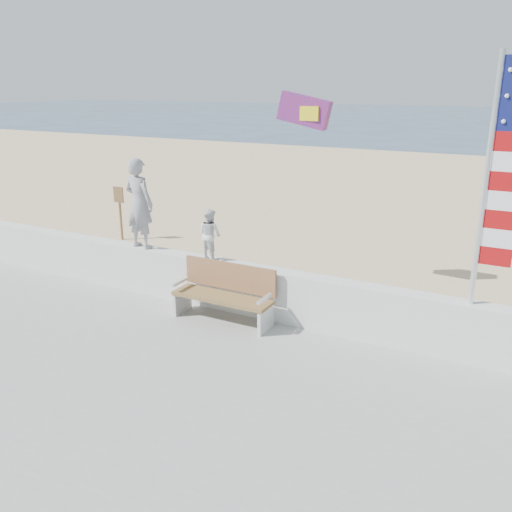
% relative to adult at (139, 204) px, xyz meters
% --- Properties ---
extents(ground, '(220.00, 220.00, 0.00)m').
position_rel_adult_xyz_m(ground, '(2.45, -2.00, -1.95)').
color(ground, '#304961').
rests_on(ground, ground).
extents(sand, '(90.00, 40.00, 0.08)m').
position_rel_adult_xyz_m(sand, '(2.45, 7.00, -1.91)').
color(sand, beige).
rests_on(sand, ground).
extents(seawall, '(30.00, 0.35, 0.90)m').
position_rel_adult_xyz_m(seawall, '(2.45, 0.00, -1.32)').
color(seawall, silver).
rests_on(seawall, boardwalk).
extents(adult, '(0.68, 0.48, 1.75)m').
position_rel_adult_xyz_m(adult, '(0.00, 0.00, 0.00)').
color(adult, gray).
rests_on(adult, seawall).
extents(child, '(0.53, 0.46, 0.94)m').
position_rel_adult_xyz_m(child, '(1.60, 0.00, -0.41)').
color(child, silver).
rests_on(child, seawall).
extents(bench, '(1.80, 0.57, 1.00)m').
position_rel_adult_xyz_m(bench, '(2.17, -0.45, -1.27)').
color(bench, olive).
rests_on(bench, boardwalk).
extents(flag, '(0.50, 0.08, 3.50)m').
position_rel_adult_xyz_m(flag, '(6.22, -0.00, 1.04)').
color(flag, silver).
rests_on(flag, seawall).
extents(parafoil_kite, '(1.08, 0.36, 0.73)m').
position_rel_adult_xyz_m(parafoil_kite, '(2.57, 1.98, 1.70)').
color(parafoil_kite, red).
rests_on(parafoil_kite, ground).
extents(sign, '(0.32, 0.07, 1.46)m').
position_rel_adult_xyz_m(sign, '(-3.17, 2.92, -1.01)').
color(sign, olive).
rests_on(sign, sand).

